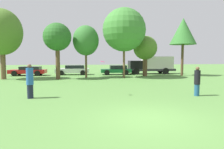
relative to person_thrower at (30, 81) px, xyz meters
The scene contains 14 objects.
ground_plane 6.95m from the person_thrower, 41.39° to the right, with size 120.00×120.00×0.00m, color #54843D.
person_thrower is the anchor object (origin of this frame).
person_catcher 9.38m from the person_thrower, ahead, with size 0.34×0.34×1.69m.
frisbee 4.10m from the person_thrower, ahead, with size 0.25×0.25×0.10m.
tree_0 12.53m from the person_thrower, 116.46° to the left, with size 4.04×4.04×7.17m.
tree_1 10.55m from the person_thrower, 88.58° to the left, with size 2.86×2.86×5.77m.
tree_2 12.07m from the person_thrower, 74.24° to the left, with size 2.86×2.86×5.77m.
tree_3 13.56m from the person_thrower, 55.23° to the left, with size 4.74×4.74×7.64m.
tree_4 16.30m from the person_thrower, 50.17° to the left, with size 2.89×2.89×4.87m.
tree_5 19.76m from the person_thrower, 38.82° to the left, with size 3.21×3.21×7.06m.
parked_car_red 15.48m from the person_thrower, 104.77° to the left, with size 4.42×2.05×1.13m.
parked_car_white 15.52m from the person_thrower, 84.36° to the left, with size 4.42×2.04×1.25m.
parked_car_green 16.45m from the person_thrower, 64.10° to the left, with size 4.02×1.97×1.23m.
delivery_truck_black 19.74m from the person_thrower, 51.62° to the left, with size 6.54×2.52×2.40m.
Camera 1 is at (-2.29, -6.68, 2.18)m, focal length 32.06 mm.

